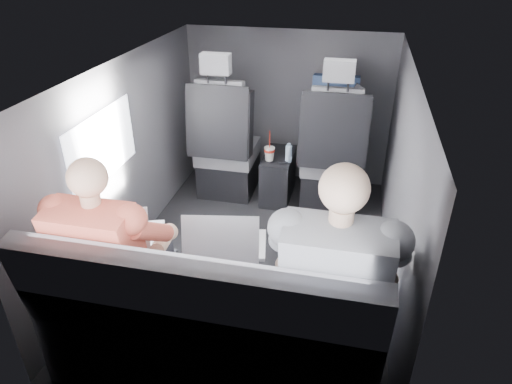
% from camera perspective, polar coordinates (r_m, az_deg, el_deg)
% --- Properties ---
extents(floor, '(2.60, 2.60, 0.00)m').
position_cam_1_polar(floor, '(3.32, -0.02, -7.94)').
color(floor, black).
rests_on(floor, ground).
extents(ceiling, '(2.60, 2.60, 0.00)m').
position_cam_1_polar(ceiling, '(2.72, -0.02, 15.35)').
color(ceiling, '#B2B2AD').
rests_on(ceiling, panel_back).
extents(panel_left, '(0.02, 2.60, 1.35)m').
position_cam_1_polar(panel_left, '(3.25, -15.72, 4.00)').
color(panel_left, '#56565B').
rests_on(panel_left, floor).
extents(panel_right, '(0.02, 2.60, 1.35)m').
position_cam_1_polar(panel_right, '(2.92, 17.50, 0.69)').
color(panel_right, '#56565B').
rests_on(panel_right, floor).
extents(panel_front, '(1.80, 0.02, 1.35)m').
position_cam_1_polar(panel_front, '(4.14, 3.97, 10.46)').
color(panel_front, '#56565B').
rests_on(panel_front, floor).
extents(panel_back, '(1.80, 0.02, 1.35)m').
position_cam_1_polar(panel_back, '(1.93, -8.75, -14.67)').
color(panel_back, '#56565B').
rests_on(panel_back, floor).
extents(side_window, '(0.02, 0.75, 0.42)m').
position_cam_1_polar(side_window, '(2.92, -18.56, 5.46)').
color(side_window, white).
rests_on(side_window, panel_left).
extents(seatbelt, '(0.35, 0.11, 0.59)m').
position_cam_1_polar(seatbelt, '(3.47, 9.81, 8.50)').
color(seatbelt, black).
rests_on(seatbelt, front_seat_right).
extents(front_seat_left, '(0.52, 0.58, 1.26)m').
position_cam_1_polar(front_seat_left, '(3.91, -3.79, 4.99)').
color(front_seat_left, black).
rests_on(front_seat_left, floor).
extents(front_seat_right, '(0.52, 0.58, 1.26)m').
position_cam_1_polar(front_seat_right, '(3.78, 9.49, 3.71)').
color(front_seat_right, black).
rests_on(front_seat_right, floor).
extents(center_console, '(0.24, 0.48, 0.41)m').
position_cam_1_polar(center_console, '(3.94, 2.77, 1.99)').
color(center_console, black).
rests_on(center_console, floor).
extents(rear_bench, '(1.60, 0.57, 0.92)m').
position_cam_1_polar(rear_bench, '(2.35, -5.95, -17.25)').
color(rear_bench, slate).
rests_on(rear_bench, floor).
extents(soda_cup, '(0.09, 0.09, 0.26)m').
position_cam_1_polar(soda_cup, '(3.72, 1.69, 4.83)').
color(soda_cup, white).
rests_on(soda_cup, center_console).
extents(water_bottle, '(0.06, 0.06, 0.16)m').
position_cam_1_polar(water_bottle, '(3.71, 4.11, 4.83)').
color(water_bottle, '#B0D9EF').
rests_on(water_bottle, center_console).
extents(laptop_white, '(0.39, 0.41, 0.25)m').
position_cam_1_polar(laptop_white, '(2.51, -15.89, -5.04)').
color(laptop_white, silver).
rests_on(laptop_white, passenger_rear_left).
extents(laptop_silver, '(0.42, 0.40, 0.27)m').
position_cam_1_polar(laptop_silver, '(2.35, -3.68, -6.37)').
color(laptop_silver, silver).
rests_on(laptop_silver, rear_bench).
extents(laptop_black, '(0.41, 0.39, 0.26)m').
position_cam_1_polar(laptop_black, '(2.25, 9.23, -8.64)').
color(laptop_black, black).
rests_on(laptop_black, passenger_rear_right).
extents(passenger_rear_left, '(0.49, 0.61, 1.21)m').
position_cam_1_polar(passenger_rear_left, '(2.37, -17.01, -7.84)').
color(passenger_rear_left, '#353439').
rests_on(passenger_rear_left, rear_bench).
extents(passenger_rear_right, '(0.55, 0.66, 1.29)m').
position_cam_1_polar(passenger_rear_right, '(2.10, 9.73, -11.25)').
color(passenger_rear_right, navy).
rests_on(passenger_rear_right, rear_bench).
extents(passenger_front_right, '(0.37, 0.37, 0.71)m').
position_cam_1_polar(passenger_front_right, '(3.89, 9.70, 9.89)').
color(passenger_front_right, navy).
rests_on(passenger_front_right, front_seat_right).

